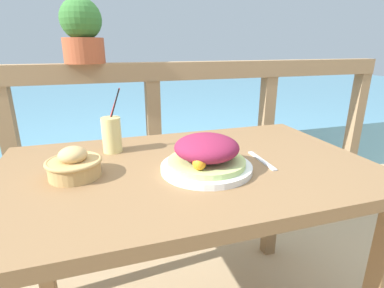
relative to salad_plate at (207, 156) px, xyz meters
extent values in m
cube|color=olive|center=(-0.04, 0.06, -0.07)|extent=(1.25, 0.77, 0.04)
cube|color=olive|center=(0.52, -0.26, -0.43)|extent=(0.06, 0.06, 0.69)
cube|color=olive|center=(-0.61, 0.39, -0.43)|extent=(0.06, 0.06, 0.69)
cube|color=olive|center=(0.52, 0.39, -0.43)|extent=(0.06, 0.06, 0.69)
cube|color=#937551|center=(-0.04, 0.70, 0.21)|extent=(2.80, 0.08, 0.09)
cube|color=#937551|center=(-0.72, 0.70, -0.31)|extent=(0.07, 0.07, 0.94)
cube|color=#937551|center=(-0.04, 0.70, -0.31)|extent=(0.07, 0.07, 0.94)
cube|color=#937551|center=(0.64, 0.70, -0.31)|extent=(0.07, 0.07, 0.94)
cube|color=#937551|center=(1.32, 0.70, -0.31)|extent=(0.07, 0.07, 0.94)
cube|color=#568EA8|center=(-0.04, 3.20, -0.56)|extent=(12.00, 4.00, 0.43)
cylinder|color=silver|center=(0.00, 0.00, -0.04)|extent=(0.29, 0.29, 0.02)
cylinder|color=#B7D17A|center=(0.00, 0.00, -0.02)|extent=(0.25, 0.25, 0.02)
ellipsoid|color=maroon|center=(0.00, 0.00, 0.03)|extent=(0.21, 0.21, 0.08)
sphere|color=orange|center=(0.09, 0.01, 0.01)|extent=(0.04, 0.04, 0.04)
sphere|color=orange|center=(-0.04, 0.08, 0.01)|extent=(0.04, 0.04, 0.04)
sphere|color=orange|center=(-0.05, -0.07, 0.01)|extent=(0.04, 0.04, 0.04)
cylinder|color=#DBCC7F|center=(-0.28, 0.28, 0.02)|extent=(0.07, 0.07, 0.13)
cylinder|color=red|center=(-0.27, 0.29, 0.08)|extent=(0.08, 0.03, 0.21)
cylinder|color=black|center=(-0.27, 0.29, 0.08)|extent=(0.07, 0.05, 0.21)
cylinder|color=tan|center=(-0.40, 0.08, -0.02)|extent=(0.15, 0.15, 0.05)
torus|color=tan|center=(-0.40, 0.08, 0.00)|extent=(0.17, 0.17, 0.01)
ellipsoid|color=tan|center=(-0.40, 0.08, 0.02)|extent=(0.08, 0.08, 0.05)
cylinder|color=#A34C2D|center=(-0.35, 0.70, 0.31)|extent=(0.19, 0.19, 0.11)
sphere|color=#336B2D|center=(-0.35, 0.70, 0.44)|extent=(0.18, 0.18, 0.18)
cube|color=silver|center=(0.21, 0.02, -0.05)|extent=(0.02, 0.18, 0.00)
camera|label=1|loc=(-0.31, -0.84, 0.34)|focal=28.00mm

